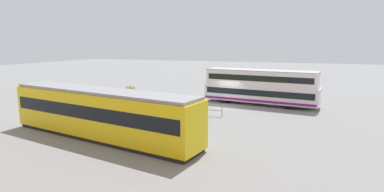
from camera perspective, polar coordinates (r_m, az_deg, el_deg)
ground_plane at (r=32.35m, az=6.34°, el=-1.82°), size 160.00×160.00×0.00m
double_decker_bus at (r=33.36m, az=12.64°, el=1.69°), size 12.18×4.06×3.73m
tram_yellow at (r=21.90m, az=-16.76°, el=-3.04°), size 15.57×5.28×3.40m
pedestrian_near_railing at (r=27.36m, az=-1.33°, el=-1.72°), size 0.36×0.35×1.75m
pedestrian_crossing at (r=24.71m, az=1.30°, el=-3.25°), size 0.45×0.45×1.57m
pedestrian_railing at (r=28.50m, az=-1.75°, el=-1.82°), size 7.69×0.19×1.08m
info_sign at (r=31.32m, az=-11.43°, el=0.64°), size 1.09×0.15×2.32m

